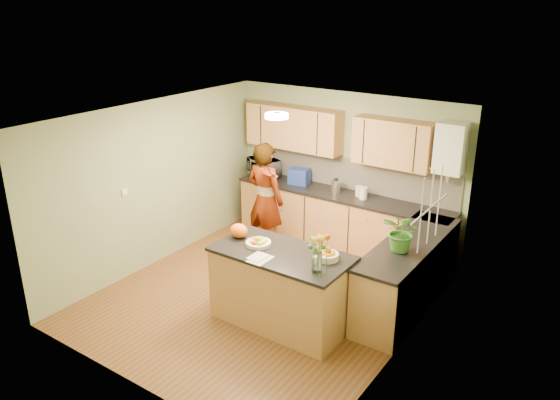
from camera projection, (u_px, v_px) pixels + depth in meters
The scene contains 28 objects.
floor at pixel (265, 296), 7.52m from camera, with size 4.50×4.50×0.00m, color brown.
ceiling at pixel (263, 117), 6.64m from camera, with size 4.00×4.50×0.02m, color silver.
wall_back at pixel (346, 169), 8.82m from camera, with size 4.00×0.02×2.50m, color gray.
wall_front at pixel (128, 282), 5.35m from camera, with size 4.00×0.02×2.50m, color gray.
wall_left at pixel (156, 184), 8.15m from camera, with size 0.02×4.50×2.50m, color gray.
wall_right at pixel (410, 250), 6.02m from camera, with size 0.02×4.50×2.50m, color gray.
back_counter at pixel (340, 221), 8.81m from camera, with size 3.64×0.62×0.94m.
right_counter at pixel (408, 275), 7.11m from camera, with size 0.62×2.24×0.94m.
splashback at pixel (351, 174), 8.77m from camera, with size 3.60×0.02×0.52m, color beige.
upper_cabinets at pixel (332, 134), 8.57m from camera, with size 3.20×0.34×0.70m.
boiler at pixel (451, 148), 7.56m from camera, with size 0.40×0.30×0.86m.
window_right at pixel (431, 208), 6.38m from camera, with size 0.01×1.30×1.05m.
light_switch at pixel (124, 192), 7.66m from camera, with size 0.02×0.09×0.09m, color white.
ceiling_lamp at pixel (277, 116), 6.89m from camera, with size 0.30×0.30×0.07m.
peninsula_island at pixel (282, 287), 6.77m from camera, with size 1.70×0.87×0.97m.
fruit_dish at pixel (258, 242), 6.76m from camera, with size 0.32×0.32×0.11m.
orange_bowl at pixel (327, 254), 6.39m from camera, with size 0.27×0.27×0.16m.
flower_vase at pixel (317, 244), 6.02m from camera, with size 0.28×0.28×0.51m.
orange_bag at pixel (239, 231), 6.97m from camera, with size 0.24×0.20×0.18m, color orange.
papers at pixel (260, 259), 6.41m from camera, with size 0.22×0.30×0.01m, color silver.
violinist at pixel (265, 200), 8.44m from camera, with size 0.67×0.44×1.83m, color #E7AB8D.
violin at pixel (267, 172), 7.97m from camera, with size 0.55×0.22×0.11m, color #531705, non-canonical shape.
microwave at pixel (264, 167), 9.43m from camera, with size 0.56×0.38×0.31m, color white.
blue_box at pixel (299, 176), 9.06m from camera, with size 0.33×0.24×0.26m, color #203695.
kettle at pixel (336, 186), 8.67m from camera, with size 0.15×0.15×0.28m.
jar_cream at pixel (359, 191), 8.50m from camera, with size 0.11×0.11×0.17m, color beige.
jar_white at pixel (363, 193), 8.38m from camera, with size 0.12×0.12×0.19m, color white.
potted_plant at pixel (403, 232), 6.62m from camera, with size 0.46×0.40×0.51m, color #387527.
Camera 1 is at (3.91, -5.29, 3.89)m, focal length 35.00 mm.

